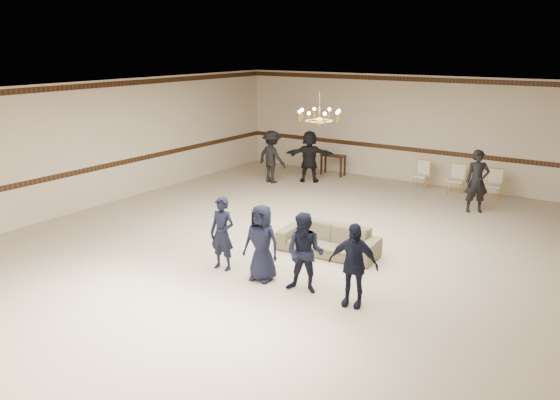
% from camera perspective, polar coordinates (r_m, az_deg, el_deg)
% --- Properties ---
extents(room, '(12.01, 14.01, 3.21)m').
position_cam_1_polar(room, '(11.05, 1.32, 2.59)').
color(room, '#C1AD94').
rests_on(room, ground).
extents(chair_rail, '(12.00, 0.02, 0.14)m').
position_cam_1_polar(chair_rail, '(17.34, 13.91, 4.94)').
color(chair_rail, '#3A2111').
rests_on(chair_rail, wall_back).
extents(crown_molding, '(12.00, 0.02, 0.14)m').
position_cam_1_polar(crown_molding, '(17.09, 14.37, 11.80)').
color(crown_molding, '#3A2111').
rests_on(crown_molding, wall_back).
extents(chandelier, '(0.94, 0.94, 0.89)m').
position_cam_1_polar(chandelier, '(11.68, 4.05, 9.62)').
color(chandelier, gold).
rests_on(chandelier, ceiling).
extents(boy_a, '(0.53, 0.37, 1.40)m').
position_cam_1_polar(boy_a, '(10.45, -5.90, -3.42)').
color(boy_a, black).
rests_on(boy_a, floor).
extents(boy_b, '(0.73, 0.52, 1.40)m').
position_cam_1_polar(boy_b, '(9.93, -1.89, -4.39)').
color(boy_b, black).
rests_on(boy_b, floor).
extents(boy_c, '(0.78, 0.66, 1.40)m').
position_cam_1_polar(boy_c, '(9.46, 2.56, -5.43)').
color(boy_c, black).
rests_on(boy_c, floor).
extents(boy_d, '(0.87, 0.49, 1.40)m').
position_cam_1_polar(boy_d, '(9.06, 7.45, -6.54)').
color(boy_d, black).
rests_on(boy_d, floor).
extents(settee, '(2.06, 0.89, 0.59)m').
position_cam_1_polar(settee, '(11.30, 4.92, -4.07)').
color(settee, '#6A6346').
rests_on(settee, floor).
extents(adult_left, '(1.11, 0.75, 1.58)m').
position_cam_1_polar(adult_left, '(16.92, -0.84, 4.42)').
color(adult_left, black).
rests_on(adult_left, floor).
extents(adult_mid, '(1.52, 1.08, 1.58)m').
position_cam_1_polar(adult_mid, '(17.02, 3.01, 4.47)').
color(adult_mid, black).
rests_on(adult_mid, floor).
extents(adult_right, '(0.69, 0.62, 1.58)m').
position_cam_1_polar(adult_right, '(14.73, 19.44, 1.80)').
color(adult_right, black).
rests_on(adult_right, floor).
extents(banquet_chair_left, '(0.45, 0.45, 0.84)m').
position_cam_1_polar(banquet_chair_left, '(16.63, 14.20, 2.43)').
color(banquet_chair_left, beige).
rests_on(banquet_chair_left, floor).
extents(banquet_chair_mid, '(0.44, 0.44, 0.84)m').
position_cam_1_polar(banquet_chair_mid, '(16.34, 17.49, 1.94)').
color(banquet_chair_mid, beige).
rests_on(banquet_chair_mid, floor).
extents(banquet_chair_right, '(0.44, 0.44, 0.84)m').
position_cam_1_polar(banquet_chair_right, '(16.10, 20.89, 1.43)').
color(banquet_chair_right, beige).
rests_on(banquet_chair_right, floor).
extents(console_table, '(0.81, 0.37, 0.67)m').
position_cam_1_polar(console_table, '(18.02, 5.42, 3.57)').
color(console_table, black).
rests_on(console_table, floor).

